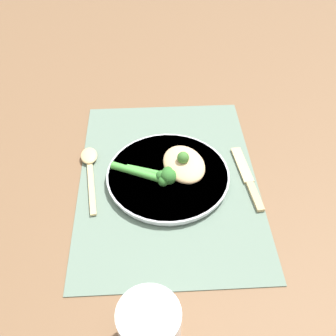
{
  "coord_description": "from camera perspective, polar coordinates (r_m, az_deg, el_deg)",
  "views": [
    {
      "loc": [
        0.53,
        -0.03,
        0.56
      ],
      "look_at": [
        0.0,
        0.0,
        0.03
      ],
      "focal_mm": 42.0,
      "sensor_mm": 36.0,
      "label": 1
    }
  ],
  "objects": [
    {
      "name": "chicken_fillet",
      "position": [
        0.76,
        2.33,
        0.57
      ],
      "size": [
        0.12,
        0.1,
        0.03
      ],
      "rotation": [
        0.0,
        0.0,
        3.4
      ],
      "color": "tan",
      "rests_on": "plate"
    },
    {
      "name": "water_glass",
      "position": [
        0.56,
        -2.69,
        -22.2
      ],
      "size": [
        0.08,
        0.08,
        0.09
      ],
      "color": "silver",
      "rests_on": "ground_plane"
    },
    {
      "name": "ground_plane",
      "position": [
        0.77,
        -0.0,
        -1.73
      ],
      "size": [
        3.0,
        3.0,
        0.0
      ],
      "primitive_type": "plane",
      "color": "brown"
    },
    {
      "name": "plate",
      "position": [
        0.76,
        -0.0,
        -1.1
      ],
      "size": [
        0.24,
        0.24,
        0.01
      ],
      "color": "silver",
      "rests_on": "placemat"
    },
    {
      "name": "knife",
      "position": [
        0.78,
        11.48,
        -1.45
      ],
      "size": [
        0.17,
        0.03,
        0.01
      ],
      "rotation": [
        0.0,
        0.0,
        1.67
      ],
      "color": "tan",
      "rests_on": "placemat"
    },
    {
      "name": "pesto_dollop_primary",
      "position": [
        0.74,
        2.21,
        1.52
      ],
      "size": [
        0.02,
        0.02,
        0.02
      ],
      "color": "#3D702D",
      "rests_on": "chicken_fillet"
    },
    {
      "name": "broccoli_stalk_left",
      "position": [
        0.74,
        -0.28,
        -0.78
      ],
      "size": [
        0.06,
        0.1,
        0.03
      ],
      "rotation": [
        0.0,
        0.0,
        5.95
      ],
      "color": "green",
      "rests_on": "plate"
    },
    {
      "name": "placemat",
      "position": [
        0.77,
        -0.0,
        -1.63
      ],
      "size": [
        0.48,
        0.35,
        0.0
      ],
      "color": "slate",
      "rests_on": "ground_plane"
    },
    {
      "name": "broccoli_stalk_right",
      "position": [
        0.75,
        -2.29,
        -0.84
      ],
      "size": [
        0.07,
        0.12,
        0.02
      ],
      "rotation": [
        0.0,
        0.0,
        5.85
      ],
      "color": "green",
      "rests_on": "plate"
    },
    {
      "name": "spoon",
      "position": [
        0.81,
        -11.31,
        0.68
      ],
      "size": [
        0.18,
        0.05,
        0.01
      ],
      "rotation": [
        0.0,
        0.0,
        1.71
      ],
      "color": "tan",
      "rests_on": "placemat"
    }
  ]
}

